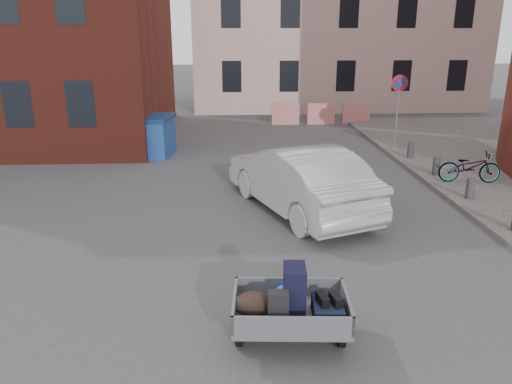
{
  "coord_description": "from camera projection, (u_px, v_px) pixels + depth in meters",
  "views": [
    {
      "loc": [
        -0.21,
        -8.54,
        4.27
      ],
      "look_at": [
        0.33,
        1.23,
        1.1
      ],
      "focal_mm": 35.0,
      "sensor_mm": 36.0,
      "label": 1
    }
  ],
  "objects": [
    {
      "name": "no_parking_sign",
      "position": [
        399.0,
        96.0,
        18.15
      ],
      "size": [
        0.6,
        0.09,
        2.65
      ],
      "color": "gray",
      "rests_on": "sidewalk"
    },
    {
      "name": "barriers",
      "position": [
        321.0,
        114.0,
        23.76
      ],
      "size": [
        4.7,
        0.18,
        1.0
      ],
      "color": "red",
      "rests_on": "ground"
    },
    {
      "name": "bicycle",
      "position": [
        470.0,
        167.0,
        14.23
      ],
      "size": [
        1.78,
        0.83,
        0.9
      ],
      "primitive_type": "imported",
      "rotation": [
        0.0,
        0.0,
        1.43
      ],
      "color": "black",
      "rests_on": "sidewalk"
    },
    {
      "name": "silver_car",
      "position": [
        299.0,
        178.0,
        12.21
      ],
      "size": [
        3.45,
        5.3,
        1.65
      ],
      "primitive_type": "imported",
      "rotation": [
        0.0,
        0.0,
        3.52
      ],
      "color": "#ABADB3",
      "rests_on": "ground"
    },
    {
      "name": "dumpster",
      "position": [
        125.0,
        135.0,
        17.82
      ],
      "size": [
        3.6,
        2.21,
        1.42
      ],
      "rotation": [
        0.0,
        0.0,
        -0.14
      ],
      "color": "#1E4592",
      "rests_on": "ground"
    },
    {
      "name": "trailer",
      "position": [
        290.0,
        307.0,
        6.94
      ],
      "size": [
        1.67,
        1.85,
        1.2
      ],
      "rotation": [
        0.0,
        0.0,
        -0.07
      ],
      "color": "black",
      "rests_on": "ground"
    },
    {
      "name": "ground",
      "position": [
        242.0,
        267.0,
        9.44
      ],
      "size": [
        120.0,
        120.0,
        0.0
      ],
      "primitive_type": "plane",
      "color": "#38383A",
      "rests_on": "ground"
    },
    {
      "name": "bollards",
      "position": [
        470.0,
        188.0,
        12.87
      ],
      "size": [
        0.22,
        9.02,
        0.55
      ],
      "color": "#3A3A3D",
      "rests_on": "sidewalk"
    }
  ]
}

